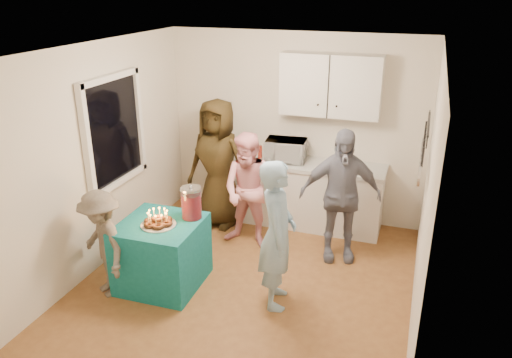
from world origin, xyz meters
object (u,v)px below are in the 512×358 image
(microwave, at_px, (286,150))
(woman_back_left, at_px, (218,163))
(party_table, at_px, (162,253))
(counter, at_px, (301,195))
(woman_back_center, at_px, (250,191))
(woman_back_right, at_px, (340,196))
(punch_jar, at_px, (191,204))
(child_near_left, at_px, (103,244))
(man_birthday, at_px, (277,235))

(microwave, distance_m, woman_back_left, 0.94)
(party_table, height_order, woman_back_left, woman_back_left)
(counter, relative_size, woman_back_center, 1.47)
(woman_back_right, bearing_deg, microwave, 123.15)
(punch_jar, relative_size, woman_back_right, 0.21)
(woman_back_left, relative_size, child_near_left, 1.48)
(woman_back_left, relative_size, woman_back_right, 1.08)
(punch_jar, bearing_deg, woman_back_right, 33.85)
(man_birthday, bearing_deg, counter, -8.10)
(party_table, distance_m, child_near_left, 0.65)
(punch_jar, distance_m, woman_back_right, 1.77)
(punch_jar, xyz_separation_m, woman_back_right, (1.47, 0.98, -0.10))
(counter, xyz_separation_m, punch_jar, (-0.81, -1.75, 0.50))
(counter, xyz_separation_m, party_table, (-1.09, -1.98, -0.05))
(punch_jar, distance_m, woman_back_center, 1.01)
(punch_jar, height_order, child_near_left, child_near_left)
(party_table, distance_m, woman_back_center, 1.38)
(woman_back_left, distance_m, woman_back_center, 0.78)
(party_table, xyz_separation_m, man_birthday, (1.31, 0.08, 0.42))
(counter, relative_size, woman_back_left, 1.24)
(microwave, xyz_separation_m, woman_back_left, (-0.85, -0.36, -0.17))
(woman_back_left, bearing_deg, microwave, 31.13)
(party_table, bearing_deg, woman_back_right, 34.86)
(woman_back_right, relative_size, child_near_left, 1.37)
(microwave, relative_size, woman_back_center, 0.36)
(microwave, bearing_deg, party_table, -118.43)
(counter, relative_size, punch_jar, 6.47)
(man_birthday, distance_m, woman_back_right, 1.22)
(microwave, relative_size, party_table, 0.63)
(man_birthday, xyz_separation_m, woman_back_right, (0.44, 1.13, 0.03))
(woman_back_right, bearing_deg, woman_back_left, 150.79)
(microwave, height_order, punch_jar, microwave)
(woman_back_left, bearing_deg, man_birthday, -41.72)
(child_near_left, bearing_deg, party_table, 68.56)
(punch_jar, relative_size, man_birthday, 0.21)
(party_table, height_order, woman_back_right, woman_back_right)
(party_table, relative_size, woman_back_right, 0.51)
(party_table, distance_m, punch_jar, 0.66)
(counter, bearing_deg, woman_back_left, -161.48)
(punch_jar, relative_size, woman_back_left, 0.19)
(counter, height_order, woman_back_right, woman_back_right)
(party_table, bearing_deg, microwave, 66.71)
(woman_back_right, distance_m, child_near_left, 2.75)
(microwave, distance_m, child_near_left, 2.74)
(child_near_left, bearing_deg, man_birthday, 46.19)
(party_table, distance_m, woman_back_right, 2.17)
(woman_back_left, height_order, woman_back_center, woman_back_left)
(woman_back_right, bearing_deg, punch_jar, -162.35)
(punch_jar, height_order, woman_back_right, woman_back_right)
(counter, height_order, woman_back_left, woman_back_left)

